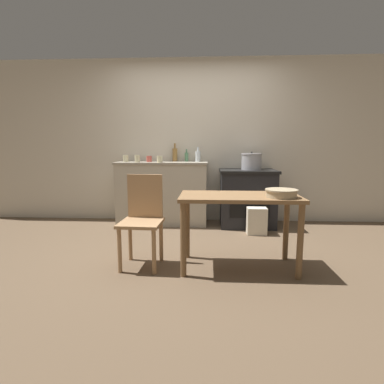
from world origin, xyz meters
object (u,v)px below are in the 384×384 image
mixing_bowl_large (281,193)px  cup_center_right (137,159)px  work_table (239,207)px  bottle_mid_left (198,156)px  cup_mid_right (126,159)px  cup_center (160,159)px  stock_pot (251,161)px  bottle_far_left (175,154)px  stove (247,198)px  flour_sack (257,221)px  bottle_left (187,157)px  chair (143,217)px  cup_center_left (149,159)px

mixing_bowl_large → cup_center_right: size_ratio=2.82×
work_table → bottle_mid_left: size_ratio=5.03×
work_table → bottle_mid_left: bottle_mid_left is taller
work_table → bottle_mid_left: (-0.46, 1.82, 0.44)m
cup_mid_right → work_table: bearing=-47.0°
bottle_mid_left → cup_center: 0.62m
work_table → cup_mid_right: size_ratio=11.43×
stock_pot → mixing_bowl_large: 1.78m
bottle_far_left → cup_center: size_ratio=3.05×
stove → flour_sack: stove is taller
work_table → bottle_left: 2.02m
bottle_far_left → cup_mid_right: bottle_far_left is taller
work_table → chair: size_ratio=1.26×
chair → bottle_far_left: bottle_far_left is taller
chair → cup_center_left: 1.74m
mixing_bowl_large → cup_center_left: (-1.57, 1.80, 0.24)m
mixing_bowl_large → cup_center_left: cup_center_left is taller
bottle_left → cup_center_left: (-0.56, -0.19, -0.03)m
cup_center_right → bottle_far_left: bearing=29.8°
stock_pot → mixing_bowl_large: bearing=-89.1°
chair → cup_mid_right: (-0.61, 1.64, 0.52)m
bottle_left → bottle_mid_left: 0.19m
cup_center → cup_mid_right: (-0.54, 0.12, 0.00)m
bottle_far_left → cup_mid_right: size_ratio=2.86×
work_table → cup_mid_right: cup_mid_right is taller
chair → stove: bearing=54.9°
mixing_bowl_large → chair: bearing=173.2°
stove → bottle_mid_left: bearing=166.8°
flour_sack → cup_mid_right: 2.16m
cup_center_left → cup_mid_right: 0.36m
stock_pot → cup_center: size_ratio=3.27×
stock_pot → bottle_far_left: 1.20m
flour_sack → cup_mid_right: size_ratio=3.68×
work_table → bottle_left: bearing=109.0°
stove → cup_mid_right: size_ratio=8.54×
cup_center_left → cup_center: (0.18, -0.12, 0.00)m
work_table → cup_center_left: cup_center_left is taller
work_table → cup_center_left: size_ratio=12.54×
cup_center_right → work_table: bearing=-49.3°
mixing_bowl_large → cup_mid_right: (-1.93, 1.80, 0.24)m
cup_center_left → chair: bearing=-81.4°
work_table → bottle_mid_left: 1.93m
flour_sack → mixing_bowl_large: (0.00, -1.30, 0.58)m
stove → chair: chair is taller
stock_pot → bottle_far_left: (-1.17, 0.23, 0.10)m
cup_center_left → stock_pot: bearing=-1.0°
stock_pot → bottle_left: 1.01m
bottle_far_left → cup_center_left: bottle_far_left is taller
mixing_bowl_large → bottle_mid_left: bottle_mid_left is taller
stove → cup_mid_right: bearing=179.1°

